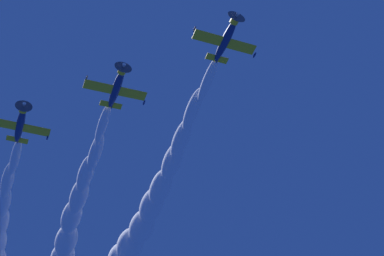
{
  "coord_description": "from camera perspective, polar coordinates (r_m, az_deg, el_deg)",
  "views": [
    {
      "loc": [
        19.0,
        -11.22,
        1.87
      ],
      "look_at": [
        -17.35,
        -0.43,
        59.8
      ],
      "focal_mm": 49.05,
      "sensor_mm": 36.0,
      "label": 1
    }
  ],
  "objects": [
    {
      "name": "airplane_lead",
      "position": [
        63.39,
        3.74,
        9.67
      ],
      "size": [
        7.18,
        8.02,
        3.09
      ],
      "color": "navy"
    },
    {
      "name": "airplane_left_wingman",
      "position": [
        66.54,
        -8.19,
        4.44
      ],
      "size": [
        7.19,
        8.0,
        2.98
      ],
      "color": "navy"
    },
    {
      "name": "airplane_right_wingman",
      "position": [
        72.59,
        -18.17,
        0.44
      ],
      "size": [
        7.18,
        8.05,
        2.98
      ],
      "color": "navy"
    },
    {
      "name": "smoke_trail_lead",
      "position": [
        87.63,
        -6.09,
        -11.4
      ],
      "size": [
        51.95,
        6.53,
        8.59
      ],
      "color": "white"
    }
  ]
}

